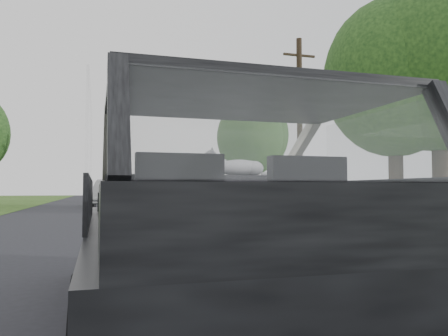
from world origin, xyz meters
TOP-DOWN VIEW (x-y plane):
  - ground at (0.00, 0.00)m, footprint 140.00×140.00m
  - subject_car at (0.00, 0.00)m, footprint 1.80×4.00m
  - dashboard at (0.00, 0.62)m, footprint 1.58×0.45m
  - driver_seat at (-0.40, -0.29)m, footprint 0.50×0.72m
  - passenger_seat at (0.40, -0.29)m, footprint 0.50×0.72m
  - steering_wheel at (-0.40, 0.33)m, footprint 0.36×0.36m
  - cat at (0.30, 0.63)m, footprint 0.56×0.27m
  - guardrail at (4.30, 10.00)m, footprint 0.05×90.00m
  - other_car at (-0.13, 20.51)m, footprint 2.56×4.59m
  - highway_sign at (4.83, 27.39)m, footprint 0.45×1.01m
  - utility_pole at (8.29, 15.76)m, footprint 0.26×0.26m
  - tree_0 at (9.56, 10.58)m, footprint 6.20×6.20m
  - tree_1 at (10.70, 9.69)m, footprint 6.69×6.69m
  - tree_2 at (9.03, 24.78)m, footprint 4.80×4.80m
  - tree_3 at (14.09, 37.10)m, footprint 7.47×7.47m

SIDE VIEW (x-z plane):
  - ground at x=0.00m, z-range 0.00..0.00m
  - guardrail at x=4.30m, z-range 0.42..0.74m
  - other_car at x=-0.13m, z-range 0.00..1.42m
  - subject_car at x=0.00m, z-range 0.00..1.45m
  - dashboard at x=0.00m, z-range 0.70..1.00m
  - driver_seat at x=-0.40m, z-range 0.67..1.09m
  - passenger_seat at x=0.40m, z-range 0.67..1.09m
  - steering_wheel at x=-0.40m, z-range 0.90..0.94m
  - cat at x=0.30m, z-range 0.96..1.20m
  - highway_sign at x=4.83m, z-range 0.00..2.58m
  - tree_2 at x=9.03m, z-range 0.00..6.79m
  - tree_0 at x=9.56m, z-range 0.00..7.70m
  - utility_pole at x=8.29m, z-range 0.00..8.08m
  - tree_1 at x=10.70m, z-range 0.00..8.25m
  - tree_3 at x=14.09m, z-range 0.00..9.60m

